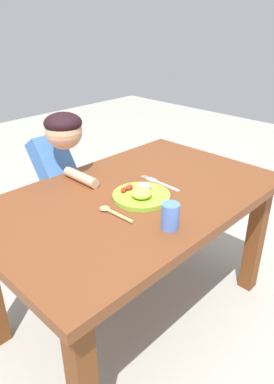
{
  "coord_description": "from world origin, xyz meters",
  "views": [
    {
      "loc": [
        -1.01,
        -1.0,
        1.43
      ],
      "look_at": [
        -0.01,
        -0.03,
        0.73
      ],
      "focal_mm": 32.96,
      "sensor_mm": 36.0,
      "label": 1
    }
  ],
  "objects_px": {
    "plate": "(141,195)",
    "person": "(58,190)",
    "fork": "(159,183)",
    "spoon": "(113,212)",
    "drinking_cup": "(170,216)"
  },
  "relations": [
    {
      "from": "fork",
      "to": "person",
      "type": "xyz_separation_m",
      "value": [
        -0.25,
        0.5,
        -0.12
      ]
    },
    {
      "from": "person",
      "to": "plate",
      "type": "bearing_deg",
      "value": 98.11
    },
    {
      "from": "spoon",
      "to": "drinking_cup",
      "type": "xyz_separation_m",
      "value": [
        0.08,
        -0.23,
        0.04
      ]
    },
    {
      "from": "drinking_cup",
      "to": "person",
      "type": "height_order",
      "value": "person"
    },
    {
      "from": "fork",
      "to": "drinking_cup",
      "type": "height_order",
      "value": "drinking_cup"
    },
    {
      "from": "fork",
      "to": "spoon",
      "type": "bearing_deg",
      "value": 99.91
    },
    {
      "from": "plate",
      "to": "fork",
      "type": "xyz_separation_m",
      "value": [
        0.17,
        0.04,
        -0.01
      ]
    },
    {
      "from": "plate",
      "to": "spoon",
      "type": "height_order",
      "value": "plate"
    },
    {
      "from": "plate",
      "to": "person",
      "type": "height_order",
      "value": "person"
    },
    {
      "from": "fork",
      "to": "person",
      "type": "relative_size",
      "value": 0.23
    },
    {
      "from": "plate",
      "to": "drinking_cup",
      "type": "relative_size",
      "value": 2.45
    },
    {
      "from": "fork",
      "to": "plate",
      "type": "bearing_deg",
      "value": 105.2
    },
    {
      "from": "plate",
      "to": "fork",
      "type": "relative_size",
      "value": 1.07
    },
    {
      "from": "plate",
      "to": "person",
      "type": "xyz_separation_m",
      "value": [
        -0.08,
        0.54,
        -0.14
      ]
    },
    {
      "from": "spoon",
      "to": "drinking_cup",
      "type": "relative_size",
      "value": 1.77
    }
  ]
}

